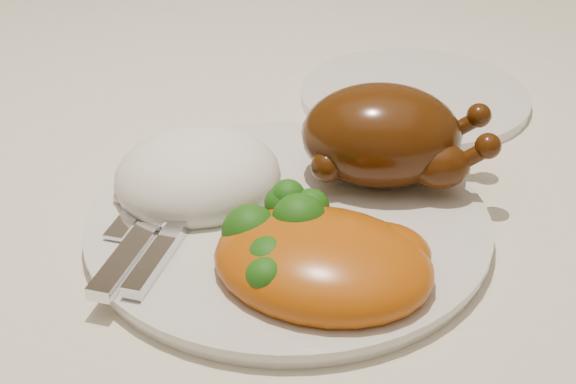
{
  "coord_description": "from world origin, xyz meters",
  "views": [
    {
      "loc": [
        0.08,
        -0.59,
        1.1
      ],
      "look_at": [
        0.06,
        -0.1,
        0.8
      ],
      "focal_mm": 50.0,
      "sensor_mm": 36.0,
      "label": 1
    }
  ],
  "objects_px": {
    "side_plate": "(414,96)",
    "roast_chicken": "(386,136)",
    "dinner_plate": "(288,222)",
    "dining_table": "(228,259)"
  },
  "relations": [
    {
      "from": "dining_table",
      "to": "roast_chicken",
      "type": "distance_m",
      "value": 0.21
    },
    {
      "from": "side_plate",
      "to": "dining_table",
      "type": "bearing_deg",
      "value": -144.08
    },
    {
      "from": "dining_table",
      "to": "dinner_plate",
      "type": "height_order",
      "value": "dinner_plate"
    },
    {
      "from": "dining_table",
      "to": "roast_chicken",
      "type": "bearing_deg",
      "value": -18.26
    },
    {
      "from": "side_plate",
      "to": "roast_chicken",
      "type": "xyz_separation_m",
      "value": [
        -0.04,
        -0.17,
        0.04
      ]
    },
    {
      "from": "dinner_plate",
      "to": "side_plate",
      "type": "bearing_deg",
      "value": 63.05
    },
    {
      "from": "dinner_plate",
      "to": "roast_chicken",
      "type": "distance_m",
      "value": 0.1
    },
    {
      "from": "dining_table",
      "to": "roast_chicken",
      "type": "height_order",
      "value": "roast_chicken"
    },
    {
      "from": "dining_table",
      "to": "roast_chicken",
      "type": "relative_size",
      "value": 10.7
    },
    {
      "from": "dining_table",
      "to": "dinner_plate",
      "type": "xyz_separation_m",
      "value": [
        0.06,
        -0.1,
        0.11
      ]
    }
  ]
}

